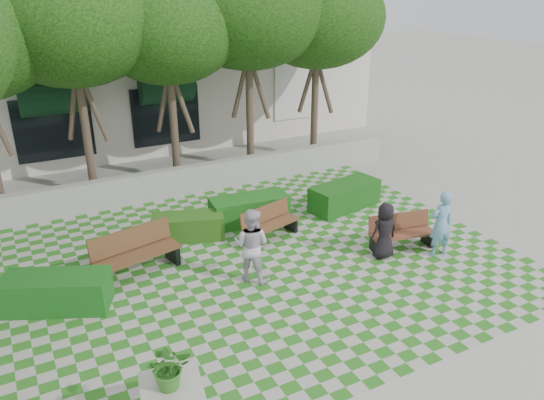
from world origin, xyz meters
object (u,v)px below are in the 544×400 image
person_blue (441,224)px  person_dark (384,231)px  hedge_midright (249,209)px  planter_front (172,399)px  hedge_midleft (188,227)px  bench_mid (269,224)px  person_white (251,245)px  hedge_west (56,292)px  bench_east (401,232)px  bench_west (136,253)px  hedge_east (345,196)px

person_blue → person_dark: 1.42m
hedge_midright → planter_front: (-4.27, -6.32, 0.27)m
planter_front → hedge_midleft: bearing=68.9°
planter_front → hedge_midright: bearing=56.0°
bench_mid → hedge_midright: bench_mid is taller
person_dark → person_white: (-3.35, 0.57, 0.16)m
person_blue → person_white: (-4.65, 1.13, 0.02)m
hedge_west → planter_front: 4.52m
hedge_west → planter_front: (1.15, -4.36, 0.28)m
bench_east → person_dark: person_dark is taller
bench_east → planter_front: 7.73m
bench_west → hedge_west: bearing=-174.0°
hedge_midright → bench_east: bearing=-48.8°
hedge_east → person_white: size_ratio=1.26×
hedge_east → hedge_midright: hedge_east is taller
hedge_midleft → hedge_midright: bearing=4.6°
bench_east → person_white: 4.12m
bench_east → person_blue: bearing=-41.8°
bench_west → hedge_west: bench_west is taller
bench_mid → person_white: 2.16m
person_dark → hedge_midright: bearing=-55.0°
planter_front → person_white: person_white is taller
hedge_east → hedge_midleft: (-4.85, 0.28, -0.06)m
hedge_midleft → bench_mid: bearing=-28.0°
bench_west → hedge_east: (6.53, 0.88, -0.13)m
bench_mid → planter_front: (-4.30, -5.16, 0.23)m
planter_front → bench_mid: bearing=50.2°
hedge_east → hedge_west: 8.52m
person_white → hedge_west: bearing=34.6°
hedge_midright → hedge_midleft: 1.89m
person_white → hedge_midleft: bearing=-30.9°
hedge_east → planter_front: (-7.24, -5.90, 0.27)m
person_dark → hedge_east: bearing=-103.2°
bench_west → person_blue: (6.93, -2.64, 0.34)m
hedge_west → planter_front: planter_front is taller
bench_east → bench_mid: bearing=154.6°
bench_mid → bench_west: bench_west is taller
hedge_east → person_dark: bearing=-106.8°
hedge_east → hedge_midright: size_ratio=1.02×
hedge_east → person_white: person_white is taller
bench_west → hedge_west: size_ratio=0.99×
bench_mid → hedge_midright: bearing=75.6°
bench_west → person_blue: bearing=-34.1°
hedge_midleft → person_dark: 5.13m
bench_west → person_blue: size_ratio=1.25×
bench_west → person_white: 2.76m
hedge_east → hedge_west: hedge_east is taller
person_white → bench_mid: bearing=-81.9°
hedge_midleft → person_white: bearing=-77.2°
hedge_midleft → person_white: (0.61, -2.67, 0.55)m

